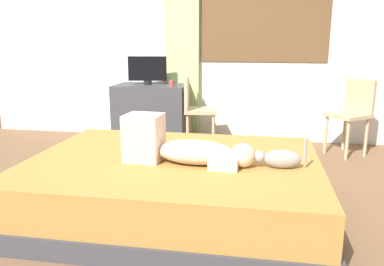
# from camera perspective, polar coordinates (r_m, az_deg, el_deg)

# --- Properties ---
(ground_plane) EXTENTS (16.00, 16.00, 0.00)m
(ground_plane) POSITION_cam_1_polar(r_m,az_deg,el_deg) (3.07, -1.56, -11.34)
(ground_plane) COLOR brown
(back_wall_with_window) EXTENTS (6.40, 0.14, 2.90)m
(back_wall_with_window) POSITION_cam_1_polar(r_m,az_deg,el_deg) (5.14, 4.06, 15.34)
(back_wall_with_window) COLOR silver
(back_wall_with_window) RESTS_ON ground
(bed) EXTENTS (2.20, 1.66, 0.43)m
(bed) POSITION_cam_1_polar(r_m,az_deg,el_deg) (2.99, -2.58, -7.65)
(bed) COLOR #38383D
(bed) RESTS_ON ground
(person_lying) EXTENTS (0.94, 0.31, 0.34)m
(person_lying) POSITION_cam_1_polar(r_m,az_deg,el_deg) (2.78, -1.56, -2.11)
(person_lying) COLOR #CCB299
(person_lying) RESTS_ON bed
(cat) EXTENTS (0.36, 0.12, 0.21)m
(cat) POSITION_cam_1_polar(r_m,az_deg,el_deg) (2.74, 12.70, -3.67)
(cat) COLOR gray
(cat) RESTS_ON bed
(desk) EXTENTS (0.90, 0.56, 0.74)m
(desk) POSITION_cam_1_polar(r_m,az_deg,el_deg) (4.99, -5.90, 2.83)
(desk) COLOR #38383D
(desk) RESTS_ON ground
(tv_monitor) EXTENTS (0.48, 0.10, 0.35)m
(tv_monitor) POSITION_cam_1_polar(r_m,az_deg,el_deg) (4.93, -6.56, 9.16)
(tv_monitor) COLOR black
(tv_monitor) RESTS_ON desk
(cup) EXTENTS (0.06, 0.06, 0.08)m
(cup) POSITION_cam_1_polar(r_m,az_deg,el_deg) (4.67, -3.05, 7.25)
(cup) COLOR #B23D38
(cup) RESTS_ON desk
(chair_by_desk) EXTENTS (0.42, 0.42, 0.86)m
(chair_by_desk) POSITION_cam_1_polar(r_m,az_deg,el_deg) (4.68, 0.44, 3.92)
(chair_by_desk) COLOR tan
(chair_by_desk) RESTS_ON ground
(chair_spare) EXTENTS (0.53, 0.53, 0.86)m
(chair_spare) POSITION_cam_1_polar(r_m,az_deg,el_deg) (4.76, 22.47, 3.05)
(chair_spare) COLOR tan
(chair_spare) RESTS_ON ground
(curtain_left) EXTENTS (0.44, 0.06, 2.38)m
(curtain_left) POSITION_cam_1_polar(r_m,az_deg,el_deg) (5.09, -1.49, 12.38)
(curtain_left) COLOR #ADCC75
(curtain_left) RESTS_ON ground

